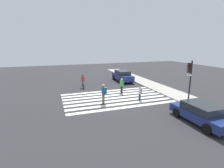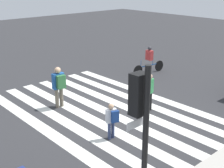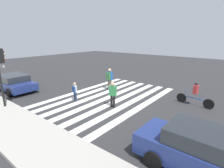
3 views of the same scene
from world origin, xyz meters
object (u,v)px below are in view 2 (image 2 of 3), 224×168
(pedestrian_child_with_backpack, at_px, (112,119))
(cyclist_far_lane, at_px, (149,59))
(pedestrian_adult_tall_backpack, at_px, (59,84))
(traffic_light, at_px, (141,121))
(pedestrian_adult_yellow_jacket, at_px, (149,90))

(pedestrian_child_with_backpack, bearing_deg, cyclist_far_lane, 52.30)
(pedestrian_adult_tall_backpack, bearing_deg, pedestrian_child_with_backpack, -88.41)
(pedestrian_child_with_backpack, xyz_separation_m, cyclist_far_lane, (-6.65, -4.21, 0.10))
(pedestrian_adult_tall_backpack, bearing_deg, traffic_light, -105.49)
(traffic_light, height_order, pedestrian_adult_tall_backpack, traffic_light)
(pedestrian_child_with_backpack, height_order, pedestrian_adult_yellow_jacket, pedestrian_adult_yellow_jacket)
(pedestrian_adult_tall_backpack, distance_m, pedestrian_adult_yellow_jacket, 3.76)
(pedestrian_child_with_backpack, distance_m, pedestrian_adult_yellow_jacket, 2.82)
(pedestrian_adult_tall_backpack, xyz_separation_m, pedestrian_adult_yellow_jacket, (-2.54, 2.77, -0.13))
(pedestrian_adult_tall_backpack, xyz_separation_m, cyclist_far_lane, (-6.47, -0.70, -0.18))
(pedestrian_adult_tall_backpack, relative_size, pedestrian_child_with_backpack, 1.37)
(traffic_light, xyz_separation_m, cyclist_far_lane, (-9.00, -7.66, -1.82))
(traffic_light, relative_size, pedestrian_adult_yellow_jacket, 2.38)
(pedestrian_adult_tall_backpack, relative_size, cyclist_far_lane, 0.77)
(pedestrian_adult_yellow_jacket, bearing_deg, traffic_light, -155.60)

